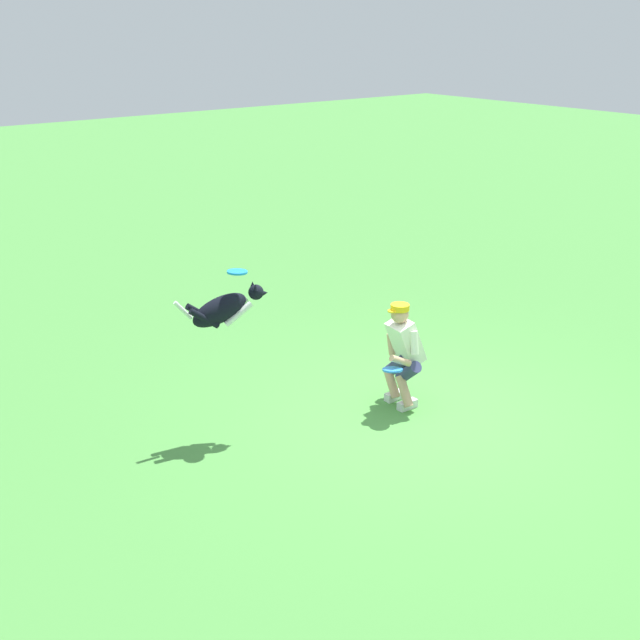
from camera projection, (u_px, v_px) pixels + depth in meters
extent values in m
plane|color=#4B9140|center=(418.00, 417.00, 9.81)|extent=(60.00, 60.00, 0.00)
cube|color=silver|center=(394.00, 396.00, 10.23)|extent=(0.26, 0.10, 0.10)
cylinder|color=tan|center=(391.00, 383.00, 10.14)|extent=(0.16, 0.32, 0.37)
cylinder|color=navy|center=(397.00, 365.00, 10.08)|extent=(0.21, 0.42, 0.37)
cube|color=silver|center=(407.00, 405.00, 10.00)|extent=(0.26, 0.10, 0.10)
cylinder|color=tan|center=(404.00, 391.00, 9.91)|extent=(0.16, 0.32, 0.37)
cylinder|color=navy|center=(408.00, 372.00, 9.88)|extent=(0.21, 0.42, 0.37)
cube|color=white|center=(406.00, 342.00, 9.87)|extent=(0.46, 0.40, 0.58)
cylinder|color=white|center=(395.00, 332.00, 10.01)|extent=(0.11, 0.15, 0.29)
cylinder|color=white|center=(414.00, 343.00, 9.68)|extent=(0.11, 0.15, 0.29)
cylinder|color=tan|center=(400.00, 361.00, 9.63)|extent=(0.30, 0.12, 0.19)
cylinder|color=tan|center=(391.00, 344.00, 10.06)|extent=(0.10, 0.16, 0.27)
sphere|color=tan|center=(400.00, 314.00, 9.70)|extent=(0.21, 0.21, 0.21)
cylinder|color=yellow|center=(400.00, 307.00, 9.67)|extent=(0.22, 0.22, 0.07)
cylinder|color=yellow|center=(393.00, 311.00, 9.64)|extent=(0.12, 0.12, 0.02)
ellipsoid|color=black|center=(219.00, 310.00, 9.00)|extent=(0.74, 0.46, 0.48)
ellipsoid|color=white|center=(235.00, 311.00, 9.07)|extent=(0.14, 0.19, 0.16)
sphere|color=black|center=(256.00, 292.00, 9.09)|extent=(0.17, 0.17, 0.17)
cone|color=black|center=(264.00, 293.00, 9.12)|extent=(0.11, 0.11, 0.09)
cone|color=black|center=(256.00, 287.00, 9.01)|extent=(0.06, 0.06, 0.07)
cone|color=black|center=(253.00, 284.00, 9.10)|extent=(0.06, 0.06, 0.07)
cylinder|color=white|center=(239.00, 314.00, 9.01)|extent=(0.34, 0.16, 0.26)
cylinder|color=white|center=(235.00, 309.00, 9.15)|extent=(0.34, 0.16, 0.26)
cylinder|color=black|center=(204.00, 318.00, 8.88)|extent=(0.34, 0.16, 0.26)
cylinder|color=black|center=(201.00, 313.00, 9.02)|extent=(0.34, 0.16, 0.26)
cylinder|color=white|center=(183.00, 310.00, 8.85)|extent=(0.20, 0.10, 0.23)
cylinder|color=#1C8EE2|center=(237.00, 272.00, 8.89)|extent=(0.27, 0.27, 0.04)
cylinder|color=#2E83EC|center=(393.00, 370.00, 9.59)|extent=(0.33, 0.33, 0.07)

